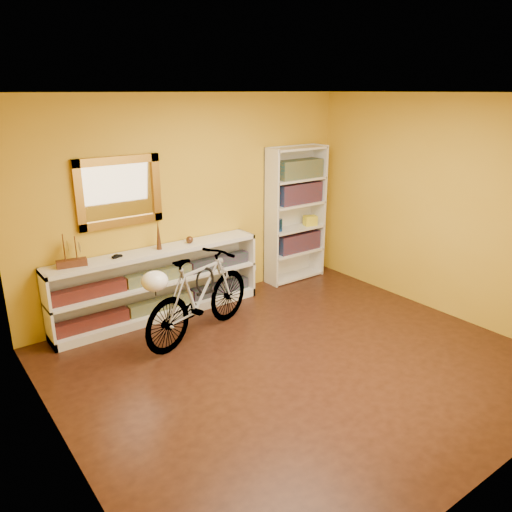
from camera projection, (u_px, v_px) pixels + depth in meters
floor at (297, 363)px, 5.03m from camera, size 4.50×4.00×0.01m
ceiling at (305, 92)px, 4.20m from camera, size 4.50×4.00×0.01m
back_wall at (193, 202)px, 6.15m from camera, size 4.50×0.01×2.60m
left_wall at (49, 296)px, 3.35m from camera, size 0.01×4.00×2.60m
right_wall at (444, 207)px, 5.89m from camera, size 0.01×4.00×2.60m
gilt_mirror at (119, 192)px, 5.50m from camera, size 0.98×0.06×0.78m
wall_socket at (253, 268)px, 6.97m from camera, size 0.09×0.02×0.09m
console_unit at (159, 284)px, 5.93m from camera, size 2.60×0.35×0.85m
cd_row_lower at (161, 304)px, 6.00m from camera, size 2.50×0.13×0.14m
cd_row_upper at (159, 275)px, 5.88m from camera, size 2.50×0.13×0.14m
model_ship at (70, 250)px, 5.19m from camera, size 0.32×0.17×0.37m
toy_car at (117, 258)px, 5.52m from camera, size 0.00×0.00×0.00m
bronze_ornament at (158, 234)px, 5.76m from camera, size 0.06×0.06×0.36m
decorative_orb at (190, 240)px, 6.03m from camera, size 0.09×0.09×0.09m
bookcase at (295, 215)px, 7.00m from camera, size 0.90×0.30×1.90m
book_row_a at (297, 242)px, 7.16m from camera, size 0.70×0.22×0.26m
book_row_b at (299, 193)px, 6.93m from camera, size 0.70×0.22×0.28m
book_row_c at (299, 169)px, 6.82m from camera, size 0.70×0.22×0.25m
travel_mug at (280, 225)px, 6.84m from camera, size 0.08×0.08×0.17m
red_tin at (284, 174)px, 6.72m from camera, size 0.16×0.16×0.16m
yellow_bag at (310, 221)px, 7.15m from camera, size 0.21×0.17×0.14m
bicycle at (200, 295)px, 5.45m from camera, size 0.89×1.69×0.96m
helmet at (155, 281)px, 4.85m from camera, size 0.27×0.26×0.20m
u_lock at (205, 281)px, 5.47m from camera, size 0.23×0.02×0.23m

